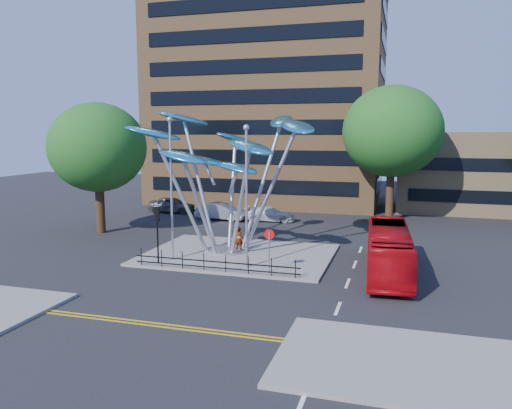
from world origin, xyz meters
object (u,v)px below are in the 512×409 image
(tree_left, at_px, (98,148))
(street_lamp_left, at_px, (171,176))
(tree_right, at_px, (392,132))
(pedestrian, at_px, (239,239))
(parked_car_mid, at_px, (221,212))
(traffic_light_island, at_px, (157,223))
(no_entry_sign_island, at_px, (269,243))
(street_lamp_right, at_px, (246,184))
(red_bus, at_px, (389,250))
(parked_car_left, at_px, (172,205))
(parked_car_right, at_px, (270,214))
(leaf_sculpture, at_px, (226,150))

(tree_left, distance_m, street_lamp_left, 11.60)
(tree_right, relative_size, pedestrian, 7.28)
(parked_car_mid, bearing_deg, traffic_light_island, -169.67)
(no_entry_sign_island, distance_m, parked_car_mid, 18.01)
(street_lamp_left, height_order, pedestrian, street_lamp_left)
(tree_right, bearing_deg, tree_left, -151.39)
(street_lamp_right, relative_size, pedestrian, 4.99)
(red_bus, relative_size, parked_car_mid, 2.09)
(parked_car_mid, bearing_deg, parked_car_left, 71.83)
(traffic_light_island, relative_size, parked_car_right, 0.77)
(tree_right, height_order, tree_left, tree_right)
(leaf_sculpture, relative_size, street_lamp_left, 1.45)
(tree_right, height_order, red_bus, tree_right)
(street_lamp_left, distance_m, parked_car_right, 16.19)
(street_lamp_left, bearing_deg, parked_car_left, 116.21)
(parked_car_mid, bearing_deg, parked_car_right, -78.20)
(traffic_light_island, height_order, no_entry_sign_island, traffic_light_island)
(street_lamp_right, xyz_separation_m, parked_car_mid, (-7.30, 15.20, -4.32))
(tree_right, xyz_separation_m, traffic_light_island, (-13.00, -19.50, -5.42))
(tree_right, bearing_deg, parked_car_mid, -165.59)
(street_lamp_right, bearing_deg, pedestrian, 115.29)
(street_lamp_left, distance_m, no_entry_sign_island, 7.47)
(pedestrian, bearing_deg, red_bus, 159.36)
(parked_car_left, xyz_separation_m, parked_car_right, (10.66, -1.85, -0.14))
(traffic_light_island, xyz_separation_m, red_bus, (13.50, 2.00, -1.25))
(leaf_sculpture, xyz_separation_m, street_lamp_left, (-2.43, -3.18, -1.52))
(street_lamp_left, bearing_deg, tree_left, 145.62)
(parked_car_left, bearing_deg, street_lamp_left, -155.06)
(leaf_sculpture, xyz_separation_m, street_lamp_right, (2.57, -3.68, -1.78))
(street_lamp_left, bearing_deg, tree_right, 55.95)
(parked_car_left, distance_m, parked_car_right, 10.82)
(street_lamp_left, xyz_separation_m, street_lamp_right, (5.00, -0.50, -0.26))
(tree_right, distance_m, leaf_sculpture, 18.37)
(tree_right, distance_m, pedestrian, 19.31)
(street_lamp_right, xyz_separation_m, no_entry_sign_island, (1.50, -0.48, -3.28))
(street_lamp_left, relative_size, traffic_light_island, 2.57)
(parked_car_mid, relative_size, parked_car_right, 1.05)
(street_lamp_right, height_order, traffic_light_island, street_lamp_right)
(tree_right, xyz_separation_m, street_lamp_left, (-12.50, -18.50, -2.68))
(tree_left, bearing_deg, traffic_light_island, -39.81)
(street_lamp_right, height_order, parked_car_right, street_lamp_right)
(red_bus, xyz_separation_m, pedestrian, (-9.67, 2.04, -0.39))
(street_lamp_left, xyz_separation_m, pedestrian, (3.33, 3.04, -4.37))
(leaf_sculpture, relative_size, traffic_light_island, 3.71)
(leaf_sculpture, height_order, parked_car_right, leaf_sculpture)
(street_lamp_right, xyz_separation_m, traffic_light_island, (-5.50, -0.50, -2.48))
(street_lamp_right, height_order, parked_car_mid, street_lamp_right)
(traffic_light_island, distance_m, parked_car_left, 19.93)
(red_bus, distance_m, parked_car_mid, 20.54)
(parked_car_left, xyz_separation_m, parked_car_mid, (6.16, -2.48, -0.01))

